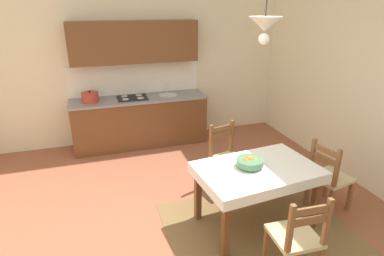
{
  "coord_description": "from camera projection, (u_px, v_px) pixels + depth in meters",
  "views": [
    {
      "loc": [
        -0.73,
        -2.83,
        2.48
      ],
      "look_at": [
        0.27,
        0.33,
        1.18
      ],
      "focal_mm": 29.93,
      "sensor_mm": 36.0,
      "label": 1
    }
  ],
  "objects": [
    {
      "name": "pendant_lamp",
      "position": [
        265.0,
        25.0,
        3.09
      ],
      "size": [
        0.32,
        0.32,
        0.81
      ],
      "color": "black"
    },
    {
      "name": "dining_chair_camera_side",
      "position": [
        297.0,
        238.0,
        2.97
      ],
      "size": [
        0.44,
        0.44,
        0.93
      ],
      "color": "#D1BC89",
      "rests_on": "ground_plane"
    },
    {
      "name": "area_rug",
      "position": [
        257.0,
        227.0,
        3.78
      ],
      "size": [
        2.1,
        1.6,
        0.01
      ],
      "primitive_type": "cube",
      "color": "brown",
      "rests_on": "ground_plane"
    },
    {
      "name": "wall_back",
      "position": [
        129.0,
        23.0,
        5.56
      ],
      "size": [
        6.25,
        0.12,
        4.3
      ],
      "primitive_type": "cube",
      "color": "beige",
      "rests_on": "ground_plane"
    },
    {
      "name": "kitchen_cabinetry",
      "position": [
        139.0,
        99.0,
        5.75
      ],
      "size": [
        2.4,
        0.63,
        2.2
      ],
      "color": "brown",
      "rests_on": "ground_plane"
    },
    {
      "name": "dining_chair_window_side",
      "position": [
        329.0,
        178.0,
        4.0
      ],
      "size": [
        0.49,
        0.49,
        0.93
      ],
      "color": "#D1BC89",
      "rests_on": "ground_plane"
    },
    {
      "name": "ground_plane",
      "position": [
        178.0,
        241.0,
        3.64
      ],
      "size": [
        6.25,
        6.62,
        0.1
      ],
      "primitive_type": "cube",
      "color": "#99563D"
    },
    {
      "name": "fruit_bowl",
      "position": [
        250.0,
        162.0,
        3.59
      ],
      "size": [
        0.3,
        0.3,
        0.12
      ],
      "color": "#4C7F5B",
      "rests_on": "dining_table"
    },
    {
      "name": "dining_chair_kitchen_side",
      "position": [
        227.0,
        158.0,
        4.49
      ],
      "size": [
        0.51,
        0.51,
        0.93
      ],
      "color": "#D1BC89",
      "rests_on": "ground_plane"
    },
    {
      "name": "dining_table",
      "position": [
        257.0,
        178.0,
        3.64
      ],
      "size": [
        1.43,
        1.0,
        0.75
      ],
      "color": "brown",
      "rests_on": "ground_plane"
    }
  ]
}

